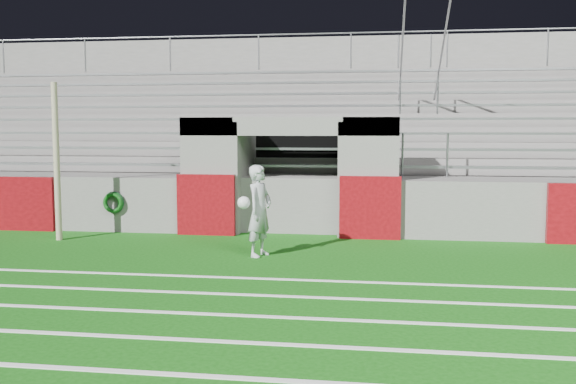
# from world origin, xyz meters

# --- Properties ---
(ground) EXTENTS (90.00, 90.00, 0.00)m
(ground) POSITION_xyz_m (0.00, 0.00, 0.00)
(ground) COLOR #104E0D
(ground) RESTS_ON ground
(field_post) EXTENTS (0.13, 0.13, 3.31)m
(field_post) POSITION_xyz_m (-4.72, 1.86, 1.66)
(field_post) COLOR tan
(field_post) RESTS_ON ground
(field_markings) EXTENTS (28.00, 8.09, 0.01)m
(field_markings) POSITION_xyz_m (0.00, -5.00, 0.01)
(field_markings) COLOR white
(field_markings) RESTS_ON ground
(stadium_structure) EXTENTS (26.00, 8.48, 5.42)m
(stadium_structure) POSITION_xyz_m (0.00, 7.97, 1.49)
(stadium_structure) COLOR #64625F
(stadium_structure) RESTS_ON ground
(goalkeeper_with_ball) EXTENTS (0.69, 0.72, 1.69)m
(goalkeeper_with_ball) POSITION_xyz_m (-0.19, 0.78, 0.85)
(goalkeeper_with_ball) COLOR #AEB3B8
(goalkeeper_with_ball) RESTS_ON ground
(hose_coil) EXTENTS (0.50, 0.14, 0.50)m
(hose_coil) POSITION_xyz_m (-3.96, 2.93, 0.69)
(hose_coil) COLOR #0B3814
(hose_coil) RESTS_ON ground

